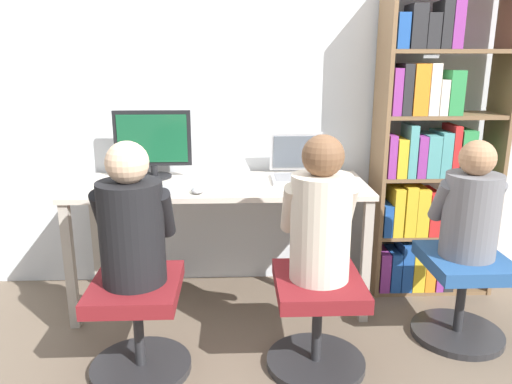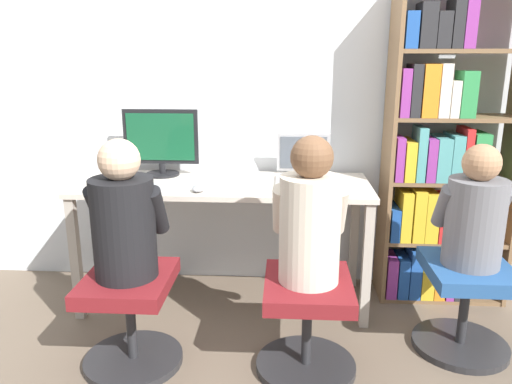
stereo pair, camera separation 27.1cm
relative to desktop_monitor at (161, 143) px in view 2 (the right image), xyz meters
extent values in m
plane|color=brown|center=(0.40, -0.47, -0.96)|extent=(14.00, 14.00, 0.00)
cube|color=silver|center=(0.40, 0.21, 0.34)|extent=(10.00, 0.05, 2.60)
cube|color=beige|center=(0.40, -0.16, -0.22)|extent=(1.71, 0.61, 0.03)
cube|color=#ADA497|center=(-0.41, -0.43, -0.59)|extent=(0.05, 0.05, 0.72)
cube|color=#ADA497|center=(1.21, -0.43, -0.59)|extent=(0.05, 0.05, 0.72)
cube|color=#ADA497|center=(-0.41, 0.10, -0.59)|extent=(0.05, 0.05, 0.72)
cube|color=#ADA497|center=(1.21, 0.10, -0.59)|extent=(0.05, 0.05, 0.72)
cylinder|color=black|center=(0.00, 0.00, -0.20)|extent=(0.21, 0.21, 0.01)
cylinder|color=black|center=(0.00, 0.00, -0.16)|extent=(0.04, 0.04, 0.06)
cube|color=black|center=(0.00, 0.00, 0.04)|extent=(0.46, 0.02, 0.33)
cube|color=#144C2D|center=(0.00, -0.01, 0.04)|extent=(0.41, 0.01, 0.29)
cube|color=#B7B7BC|center=(0.87, -0.11, -0.19)|extent=(0.32, 0.26, 0.02)
cube|color=gray|center=(0.87, -0.11, -0.18)|extent=(0.28, 0.20, 0.00)
cube|color=#B7B7BC|center=(0.87, 0.06, -0.06)|extent=(0.32, 0.09, 0.25)
cube|color=slate|center=(0.87, 0.05, -0.06)|extent=(0.28, 0.07, 0.21)
cube|color=#B2B2B7|center=(0.03, -0.34, -0.19)|extent=(0.39, 0.15, 0.02)
cube|color=#97979C|center=(0.03, -0.34, -0.18)|extent=(0.36, 0.12, 0.00)
ellipsoid|color=#99999E|center=(0.29, -0.36, -0.19)|extent=(0.07, 0.11, 0.03)
cylinder|color=#262628|center=(0.03, -0.85, -0.94)|extent=(0.48, 0.48, 0.04)
cylinder|color=#262628|center=(0.03, -0.85, -0.74)|extent=(0.05, 0.05, 0.36)
cube|color=maroon|center=(0.03, -0.85, -0.52)|extent=(0.40, 0.47, 0.07)
cylinder|color=#262628|center=(0.88, -0.85, -0.94)|extent=(0.48, 0.48, 0.04)
cylinder|color=#262628|center=(0.88, -0.85, -0.74)|extent=(0.05, 0.05, 0.36)
cube|color=maroon|center=(0.88, -0.85, -0.52)|extent=(0.40, 0.47, 0.07)
cylinder|color=black|center=(0.03, -0.85, -0.25)|extent=(0.29, 0.29, 0.47)
sphere|color=beige|center=(0.03, -0.85, 0.07)|extent=(0.19, 0.19, 0.19)
cylinder|color=black|center=(-0.11, -0.78, -0.18)|extent=(0.08, 0.20, 0.26)
cylinder|color=black|center=(0.16, -0.78, -0.18)|extent=(0.08, 0.20, 0.26)
cylinder|color=beige|center=(0.88, -0.85, -0.24)|extent=(0.28, 0.28, 0.49)
sphere|color=brown|center=(0.88, -0.85, 0.09)|extent=(0.19, 0.19, 0.19)
cylinder|color=beige|center=(0.74, -0.78, -0.17)|extent=(0.08, 0.21, 0.27)
cylinder|color=beige|center=(1.01, -0.78, -0.17)|extent=(0.08, 0.21, 0.27)
cube|color=brown|center=(1.37, -0.01, -0.02)|extent=(0.02, 0.30, 1.88)
cube|color=brown|center=(1.73, -0.01, -0.94)|extent=(0.70, 0.29, 0.02)
cube|color=brown|center=(1.73, -0.01, -0.57)|extent=(0.70, 0.29, 0.02)
cube|color=brown|center=(1.73, -0.01, -0.20)|extent=(0.70, 0.29, 0.02)
cube|color=brown|center=(1.73, -0.01, 0.17)|extent=(0.70, 0.29, 0.02)
cube|color=brown|center=(1.73, -0.01, 0.54)|extent=(0.70, 0.29, 0.02)
cube|color=#8C338C|center=(1.42, -0.05, -0.81)|extent=(0.06, 0.21, 0.25)
cube|color=#1E4C9E|center=(1.49, -0.05, -0.80)|extent=(0.06, 0.21, 0.25)
cube|color=#1E4C9E|center=(1.56, -0.05, -0.78)|extent=(0.07, 0.22, 0.31)
cube|color=gold|center=(1.64, -0.03, -0.78)|extent=(0.08, 0.25, 0.31)
cube|color=orange|center=(1.71, -0.06, -0.82)|extent=(0.06, 0.19, 0.23)
cube|color=#8C338C|center=(1.78, -0.05, -0.78)|extent=(0.05, 0.21, 0.30)
cube|color=#262628|center=(1.83, -0.07, -0.80)|extent=(0.06, 0.18, 0.26)
cube|color=#1E4C9E|center=(1.42, -0.04, -0.46)|extent=(0.05, 0.24, 0.20)
cube|color=gold|center=(1.48, -0.03, -0.41)|extent=(0.06, 0.24, 0.30)
cube|color=gold|center=(1.55, -0.03, -0.40)|extent=(0.07, 0.25, 0.31)
cube|color=gold|center=(1.63, -0.04, -0.41)|extent=(0.08, 0.23, 0.30)
cube|color=red|center=(1.71, -0.03, -0.43)|extent=(0.07, 0.24, 0.27)
cube|color=orange|center=(1.78, -0.04, -0.44)|extent=(0.05, 0.23, 0.23)
cube|color=#8C338C|center=(1.41, -0.07, -0.06)|extent=(0.05, 0.17, 0.25)
cube|color=gold|center=(1.47, -0.03, -0.07)|extent=(0.06, 0.24, 0.23)
cube|color=teal|center=(1.53, -0.06, -0.03)|extent=(0.05, 0.19, 0.31)
cube|color=#8C338C|center=(1.59, -0.06, -0.07)|extent=(0.05, 0.20, 0.25)
cube|color=teal|center=(1.66, -0.03, -0.06)|extent=(0.08, 0.25, 0.25)
cube|color=teal|center=(1.74, -0.04, -0.06)|extent=(0.06, 0.23, 0.27)
cube|color=red|center=(1.79, -0.05, -0.04)|extent=(0.04, 0.21, 0.31)
cube|color=#2D8C47|center=(1.87, -0.03, -0.05)|extent=(0.09, 0.25, 0.28)
cube|color=#8C338C|center=(1.42, -0.06, 0.31)|extent=(0.05, 0.19, 0.27)
cube|color=#262628|center=(1.47, -0.06, 0.33)|extent=(0.05, 0.19, 0.29)
cube|color=orange|center=(1.55, -0.07, 0.33)|extent=(0.09, 0.17, 0.29)
cube|color=silver|center=(1.63, -0.03, 0.33)|extent=(0.06, 0.25, 0.29)
cube|color=silver|center=(1.69, -0.03, 0.28)|extent=(0.05, 0.25, 0.20)
cube|color=#2D8C47|center=(1.76, -0.07, 0.31)|extent=(0.08, 0.17, 0.25)
cube|color=#1E4C9E|center=(1.43, -0.06, 0.65)|extent=(0.07, 0.20, 0.19)
cube|color=#262628|center=(1.51, -0.07, 0.67)|extent=(0.09, 0.17, 0.24)
cube|color=#262628|center=(1.59, -0.04, 0.65)|extent=(0.07, 0.23, 0.19)
cube|color=#262628|center=(1.67, -0.06, 0.68)|extent=(0.06, 0.18, 0.26)
cube|color=#8C338C|center=(1.73, -0.04, 0.70)|extent=(0.06, 0.23, 0.30)
cylinder|color=#262628|center=(1.68, -0.62, -0.94)|extent=(0.48, 0.48, 0.04)
cylinder|color=#262628|center=(1.68, -0.62, -0.74)|extent=(0.05, 0.05, 0.36)
cube|color=#234C84|center=(1.68, -0.62, -0.52)|extent=(0.40, 0.47, 0.07)
cylinder|color=slate|center=(1.68, -0.62, -0.27)|extent=(0.28, 0.28, 0.43)
sphere|color=#A87A56|center=(1.68, -0.62, 0.03)|extent=(0.18, 0.18, 0.18)
cylinder|color=slate|center=(1.55, -0.56, -0.21)|extent=(0.08, 0.19, 0.24)
cylinder|color=slate|center=(1.81, -0.56, -0.21)|extent=(0.08, 0.19, 0.24)
camera|label=1|loc=(0.49, -2.97, 0.51)|focal=35.00mm
camera|label=2|loc=(0.76, -2.97, 0.51)|focal=35.00mm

